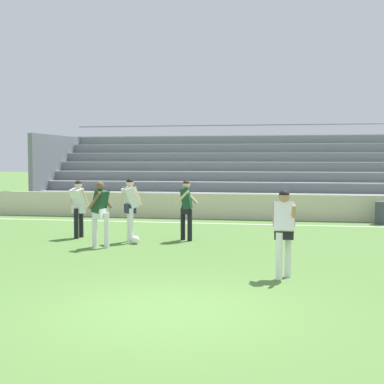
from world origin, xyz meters
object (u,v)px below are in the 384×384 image
object	(u,v)px
trash_bin	(382,213)
player_dark_trailing_run	(100,208)
soccer_ball	(135,240)
player_white_pressing_high	(130,204)
player_white_deep_cover	(78,204)
bleacher_stand	(305,171)
player_dark_wide_right	(186,205)
player_white_wide_left	(284,226)

from	to	relation	value
trash_bin	player_dark_trailing_run	xyz separation A→B (m)	(-7.79, -6.73, 0.61)
trash_bin	soccer_ball	distance (m)	9.30
trash_bin	player_white_pressing_high	bearing A→B (deg)	-141.81
player_white_pressing_high	player_white_deep_cover	xyz separation A→B (m)	(-1.70, 0.54, -0.06)
bleacher_stand	soccer_ball	xyz separation A→B (m)	(-4.48, -10.24, -1.63)
player_white_pressing_high	player_dark_trailing_run	distance (m)	1.09
bleacher_stand	trash_bin	world-z (taller)	bleacher_stand
player_dark_trailing_run	soccer_ball	distance (m)	1.34
bleacher_stand	soccer_ball	distance (m)	11.29
player_white_deep_cover	player_dark_wide_right	distance (m)	3.12
player_dark_wide_right	soccer_ball	distance (m)	1.74
player_dark_trailing_run	player_white_wide_left	world-z (taller)	player_dark_trailing_run
player_dark_trailing_run	bleacher_stand	bearing A→B (deg)	64.72
player_white_pressing_high	player_dark_trailing_run	size ratio (longest dim) A/B	1.03
trash_bin	soccer_ball	bearing A→B (deg)	-139.71
player_white_pressing_high	player_dark_wide_right	distance (m)	1.55
bleacher_stand	player_dark_wide_right	bearing A→B (deg)	-109.28
bleacher_stand	player_dark_trailing_run	world-z (taller)	bleacher_stand
bleacher_stand	player_dark_wide_right	xyz separation A→B (m)	(-3.27, -9.35, -0.75)
player_white_pressing_high	bleacher_stand	bearing A→B (deg)	64.81
trash_bin	player_white_wide_left	world-z (taller)	player_white_wide_left
player_dark_trailing_run	player_white_deep_cover	xyz separation A→B (m)	(-1.21, 1.52, -0.03)
player_dark_wide_right	soccer_ball	size ratio (longest dim) A/B	7.58
trash_bin	player_dark_wide_right	distance (m)	7.82
bleacher_stand	player_white_deep_cover	bearing A→B (deg)	-124.10
player_white_pressing_high	player_white_deep_cover	distance (m)	1.78
player_dark_trailing_run	player_white_wide_left	distance (m)	5.51
player_white_pressing_high	player_dark_trailing_run	world-z (taller)	player_white_pressing_high
soccer_ball	trash_bin	bearing A→B (deg)	40.29
bleacher_stand	player_white_pressing_high	size ratio (longest dim) A/B	13.12
player_dark_trailing_run	player_white_wide_left	bearing A→B (deg)	-31.65
bleacher_stand	soccer_ball	size ratio (longest dim) A/B	102.75
bleacher_stand	player_white_deep_cover	distance (m)	11.42
player_dark_wide_right	soccer_ball	bearing A→B (deg)	-143.58
bleacher_stand	soccer_ball	world-z (taller)	bleacher_stand
player_white_pressing_high	player_white_deep_cover	world-z (taller)	player_white_pressing_high
player_white_pressing_high	trash_bin	bearing A→B (deg)	38.19
bleacher_stand	trash_bin	size ratio (longest dim) A/B	29.00
player_dark_trailing_run	soccer_ball	world-z (taller)	player_dark_trailing_run
bleacher_stand	player_dark_wide_right	distance (m)	9.94
player_white_wide_left	player_dark_trailing_run	bearing A→B (deg)	148.35
bleacher_stand	player_white_deep_cover	xyz separation A→B (m)	(-6.39, -9.43, -0.77)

